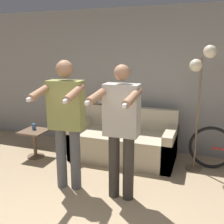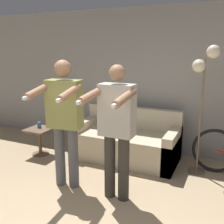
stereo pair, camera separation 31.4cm
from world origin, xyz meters
TOP-DOWN VIEW (x-y plane):
  - wall_back at (0.00, 2.90)m, footprint 10.00×0.05m
  - couch at (-0.22, 2.33)m, footprint 1.76×0.87m
  - person_left at (-0.62, 1.08)m, footprint 0.58×0.72m
  - person_right at (0.13, 1.08)m, footprint 0.49×0.67m
  - cat at (-0.65, 2.65)m, footprint 0.47×0.13m
  - floor_lamp at (0.98, 2.28)m, footprint 0.37×0.26m
  - side_table at (-1.71, 1.83)m, footprint 0.43×0.43m
  - cup at (-1.74, 1.88)m, footprint 0.07×0.07m

SIDE VIEW (x-z plane):
  - couch at x=-0.22m, z-range -0.14..0.72m
  - side_table at x=-1.71m, z-range 0.10..0.59m
  - cup at x=-1.74m, z-range 0.49..0.59m
  - cat at x=-0.65m, z-range 0.84..1.02m
  - person_right at x=0.13m, z-range 0.13..1.83m
  - person_left at x=-0.62m, z-range 0.14..1.89m
  - wall_back at x=0.00m, z-range 0.00..2.60m
  - floor_lamp at x=0.98m, z-range 0.55..2.48m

